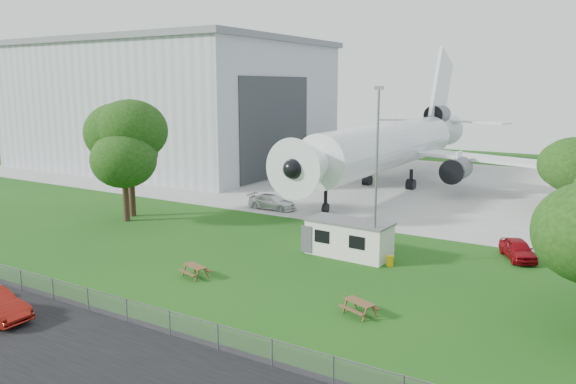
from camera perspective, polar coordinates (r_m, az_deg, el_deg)
The scene contains 15 objects.
ground at distance 38.33m, azimuth -6.49°, elevation -7.79°, with size 160.00×160.00×0.00m, color #255F17.
asphalt_strip at distance 29.91m, azimuth -22.41°, elevation -14.05°, with size 120.00×8.00×0.02m, color black.
concrete_apron at distance 71.31m, azimuth 12.54°, elevation 0.72°, with size 120.00×46.00×0.03m, color #B7B7B2.
hangar at distance 88.48m, azimuth -11.87°, elevation 8.78°, with size 43.00×31.00×18.55m.
airliner at distance 69.27m, azimuth 10.57°, elevation 4.90°, with size 46.36×47.73×17.69m.
site_cabin at distance 40.80m, azimuth 6.21°, elevation -4.70°, with size 6.82×3.02×2.62m.
picnic_west at distance 37.11m, azimuth -9.40°, elevation -8.50°, with size 1.80×1.50×0.76m, color brown, non-canonical shape.
picnic_east at distance 31.20m, azimuth 7.26°, elevation -12.25°, with size 1.80×1.50×0.76m, color brown, non-canonical shape.
fence at distance 31.88m, azimuth -17.25°, elevation -12.16°, with size 58.00×0.04×1.30m, color gray.
lamp_mast at distance 38.09m, azimuth 8.96°, elevation 1.34°, with size 0.16×0.16×12.00m, color slate.
tree_west_big at distance 53.97m, azimuth -15.85°, elevation 5.60°, with size 7.65×7.65×11.51m.
tree_west_small at distance 52.29m, azimuth -16.37°, elevation 3.63°, with size 5.94×5.94×9.03m.
tree_far_apron at distance 59.54m, azimuth 26.56°, elevation 2.09°, with size 6.42×6.42×7.55m.
car_ne_hatch at distance 43.16m, azimuth 22.31°, elevation -5.43°, with size 1.69×4.19×1.43m, color maroon.
car_apron_van at distance 55.87m, azimuth -1.63°, elevation -1.03°, with size 2.02×4.97×1.44m, color white.
Camera 1 is at (22.45, -28.58, 12.17)m, focal length 35.00 mm.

